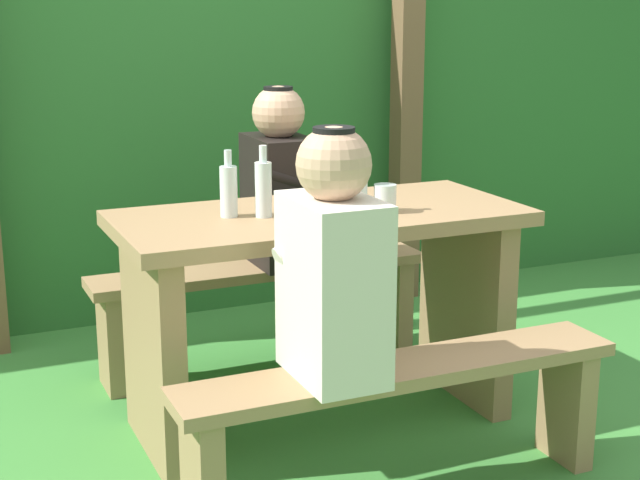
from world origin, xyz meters
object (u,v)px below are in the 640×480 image
Objects in this scene: bottle_left at (359,184)px; person_white_shirt at (333,264)px; picnic_table at (320,282)px; bottle_center at (229,190)px; cell_phone at (321,203)px; bench_far at (261,293)px; drinking_glass at (385,198)px; bench_near at (400,402)px; person_black_coat at (280,183)px; bottle_right at (263,188)px.

person_white_shirt is at bearing -122.75° from bottle_left.
picnic_table is at bearing 149.37° from bottle_left.
bottle_center reaches higher than picnic_table.
cell_phone is at bearing 68.81° from person_white_shirt.
bench_far is at bearing 60.59° from bottle_center.
picnic_table is at bearing -7.59° from bottle_center.
drinking_glass reaches higher than cell_phone.
cell_phone reaches higher than bench_near.
person_black_coat reaches higher than bottle_center.
bottle_center is (-0.09, 0.64, 0.10)m from person_white_shirt.
bottle_right is (-0.21, -0.60, 0.56)m from bench_far.
person_white_shirt reaches higher than bench_near.
bottle_center is at bearing 165.60° from bottle_left.
bench_far is at bearing 90.00° from bench_near.
picnic_table is 0.68m from person_white_shirt.
bench_far is 6.23× the size of bottle_center.
bottle_right is at bearing -115.98° from person_black_coat.
picnic_table is 6.23× the size of bottle_center.
bottle_center is at bearing 172.41° from picnic_table.
person_black_coat is 0.68m from bottle_right.
person_white_shirt is (-0.22, 0.00, 0.45)m from bench_near.
drinking_glass is 0.43× the size of bottle_center.
person_white_shirt is 7.49× the size of drinking_glass.
drinking_glass is 0.69× the size of cell_phone.
picnic_table is at bearing -90.00° from bench_far.
bottle_right is at bearing -150.29° from cell_phone.
bottle_center is (-0.31, -0.56, 0.56)m from bench_far.
bench_far is 0.88m from bottle_left.
cell_phone is (0.36, 0.05, -0.09)m from bottle_center.
picnic_table is at bearing 1.84° from bottle_right.
picnic_table is 1.00× the size of bench_far.
drinking_glass is (0.19, -0.70, 0.51)m from bench_far.
bottle_left is (0.34, 0.53, 0.11)m from person_white_shirt.
person_black_coat is at bearing 75.49° from person_white_shirt.
bench_far is 1.95× the size of person_white_shirt.
person_white_shirt is at bearing -81.93° from bottle_center.
bench_near is 5.83× the size of bottle_right.
bench_near is 6.23× the size of bottle_center.
person_black_coat is 7.49× the size of drinking_glass.
picnic_table reaches higher than bench_far.
bottle_left reaches higher than drinking_glass.
drinking_glass reaches higher than bench_near.
bottle_center is 1.60× the size of cell_phone.
person_white_shirt is at bearing -100.60° from bench_far.
bottle_right is at bearing -109.02° from bench_far.
bottle_center is at bearing -125.76° from person_black_coat.
drinking_glass is 0.40× the size of bottle_left.
cell_phone is (-0.15, 0.20, -0.04)m from drinking_glass.
bottle_center is (-0.51, 0.15, 0.04)m from drinking_glass.
person_white_shirt is 0.74m from cell_phone.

